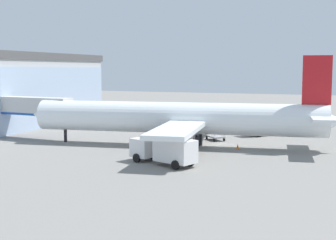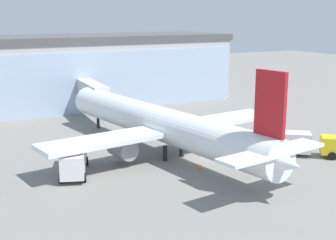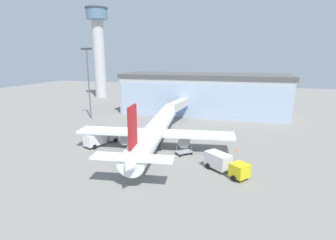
# 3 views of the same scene
# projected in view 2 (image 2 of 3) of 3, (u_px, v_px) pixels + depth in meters

# --- Properties ---
(ground) EXTENTS (240.00, 240.00, 0.00)m
(ground) POSITION_uv_depth(u_px,v_px,m) (202.00, 159.00, 51.32)
(ground) COLOR gray
(terminal_building) EXTENTS (50.29, 18.15, 12.03)m
(terminal_building) POSITION_uv_depth(u_px,v_px,m) (92.00, 69.00, 82.84)
(terminal_building) COLOR #AEAEAE
(terminal_building) RESTS_ON ground
(jet_bridge) EXTENTS (3.13, 13.84, 5.62)m
(jet_bridge) POSITION_uv_depth(u_px,v_px,m) (90.00, 91.00, 70.78)
(jet_bridge) COLOR beige
(jet_bridge) RESTS_ON ground
(airplane) EXTENTS (29.71, 39.07, 10.96)m
(airplane) POSITION_uv_depth(u_px,v_px,m) (162.00, 124.00, 52.35)
(airplane) COLOR white
(airplane) RESTS_ON ground
(catering_truck) EXTENTS (4.52, 7.62, 2.65)m
(catering_truck) POSITION_uv_depth(u_px,v_px,m) (74.00, 160.00, 45.98)
(catering_truck) COLOR silver
(catering_truck) RESTS_ON ground
(fuel_truck) EXTENTS (7.14, 6.17, 2.65)m
(fuel_truck) POSITION_uv_depth(u_px,v_px,m) (305.00, 143.00, 52.08)
(fuel_truck) COLOR yellow
(fuel_truck) RESTS_ON ground
(baggage_cart) EXTENTS (3.14, 3.08, 1.50)m
(baggage_cart) POSITION_uv_depth(u_px,v_px,m) (220.00, 148.00, 53.62)
(baggage_cart) COLOR gray
(baggage_cart) RESTS_ON ground
(safety_cone_nose) EXTENTS (0.36, 0.36, 0.55)m
(safety_cone_nose) POSITION_uv_depth(u_px,v_px,m) (201.00, 167.00, 47.62)
(safety_cone_nose) COLOR orange
(safety_cone_nose) RESTS_ON ground
(safety_cone_wingtip) EXTENTS (0.36, 0.36, 0.55)m
(safety_cone_wingtip) POSITION_uv_depth(u_px,v_px,m) (255.00, 132.00, 61.91)
(safety_cone_wingtip) COLOR orange
(safety_cone_wingtip) RESTS_ON ground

